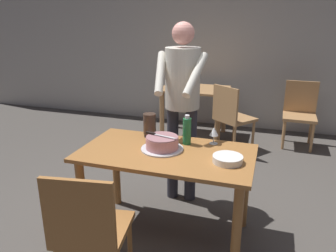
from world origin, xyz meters
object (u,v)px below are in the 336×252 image
cake_on_platter (162,143)px  person_cutting_cake (182,95)px  cake_knife (155,134)px  hurricane_lamp (150,125)px  plate_stack (228,159)px  background_chair_1 (300,111)px  chair_near_side (89,228)px  background_chair_0 (231,115)px  background_table (194,99)px  main_dining_table (166,167)px  water_bottle (187,131)px  wine_glass_near (214,132)px

cake_on_platter → person_cutting_cake: 0.62m
cake_knife → hurricane_lamp: (-0.13, 0.23, -0.01)m
plate_stack → background_chair_1: (0.66, 2.59, -0.28)m
person_cutting_cake → chair_near_side: 1.48m
hurricane_lamp → background_chair_0: 1.87m
background_table → background_chair_1: background_chair_1 is taller
cake_on_platter → background_chair_0: background_chair_0 is taller
main_dining_table → background_table: bearing=98.4°
cake_knife → main_dining_table: bearing=-21.5°
person_cutting_cake → background_chair_1: person_cutting_cake is taller
person_cutting_cake → background_table: (-0.33, 1.88, -0.50)m
person_cutting_cake → chair_near_side: bearing=-99.6°
chair_near_side → background_table: 3.23m
main_dining_table → cake_knife: (-0.11, 0.04, 0.25)m
plate_stack → water_bottle: water_bottle is taller
cake_knife → background_table: (-0.25, 2.43, -0.29)m
wine_glass_near → background_chair_1: bearing=70.0°
main_dining_table → cake_on_platter: 0.19m
cake_on_platter → cake_knife: (-0.07, 0.02, 0.06)m
hurricane_lamp → water_bottle: bearing=-10.8°
background_table → cake_knife: bearing=-84.0°
background_chair_1 → water_bottle: bearing=-114.0°
water_bottle → background_table: 2.33m
person_cutting_cake → background_table: person_cutting_cake is taller
main_dining_table → cake_on_platter: size_ratio=4.02×
plate_stack → chair_near_side: chair_near_side is taller
cake_on_platter → hurricane_lamp: size_ratio=1.62×
main_dining_table → hurricane_lamp: size_ratio=6.50×
background_table → hurricane_lamp: bearing=-86.8°
hurricane_lamp → cake_on_platter: bearing=-50.9°
wine_glass_near → background_chair_0: bearing=92.2°
cake_on_platter → background_chair_1: (1.19, 2.50, -0.31)m
background_chair_1 → plate_stack: bearing=-104.2°
cake_knife → chair_near_side: bearing=-100.8°
person_cutting_cake → background_chair_0: size_ratio=1.91×
water_bottle → person_cutting_cake: 0.46m
plate_stack → background_table: size_ratio=0.22×
wine_glass_near → chair_near_side: bearing=-119.7°
water_bottle → background_table: (-0.48, 2.26, -0.29)m
plate_stack → background_chair_0: 2.13m
cake_on_platter → chair_near_side: bearing=-105.8°
cake_on_platter → chair_near_side: chair_near_side is taller
main_dining_table → person_cutting_cake: 0.75m
chair_near_side → background_chair_1: size_ratio=1.00×
cake_on_platter → wine_glass_near: 0.45m
cake_knife → chair_near_side: (-0.15, -0.80, -0.37)m
hurricane_lamp → background_chair_0: size_ratio=0.23×
plate_stack → main_dining_table: bearing=173.4°
wine_glass_near → person_cutting_cake: (-0.36, 0.31, 0.22)m
wine_glass_near → background_chair_0: background_chair_0 is taller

